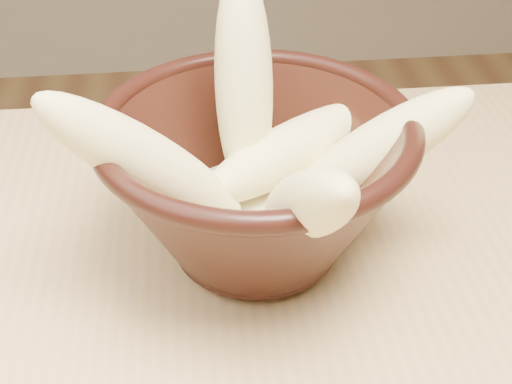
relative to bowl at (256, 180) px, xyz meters
The scene contains 7 objects.
bowl is the anchor object (origin of this frame).
milk_puddle 0.03m from the bowl, 90.00° to the left, with size 0.12×0.12×0.02m, color beige.
banana_upright 0.07m from the bowl, 95.95° to the left, with size 0.04×0.04×0.16m, color #F7EC92.
banana_left 0.08m from the bowl, 163.46° to the right, with size 0.04×0.04×0.17m, color #F7EC92.
banana_right 0.09m from the bowl, ahead, with size 0.04×0.04×0.15m, color #F7EC92.
banana_across 0.04m from the bowl, 41.72° to the left, with size 0.04×0.04×0.15m, color #F7EC92.
banana_front 0.08m from the bowl, 72.50° to the right, with size 0.04×0.04×0.16m, color #F7EC92.
Camera 1 is at (0.15, -0.25, 1.10)m, focal length 50.00 mm.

